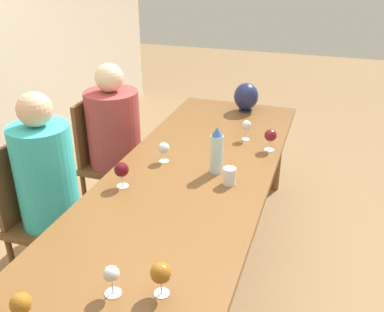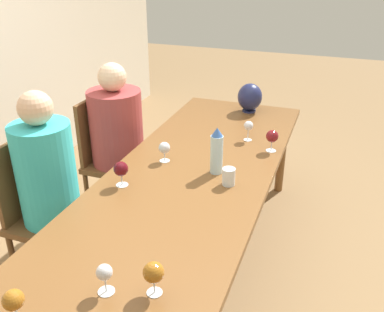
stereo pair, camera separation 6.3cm
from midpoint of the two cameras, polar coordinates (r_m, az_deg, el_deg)
name	(u,v)px [view 1 (the left image)]	position (r m, az deg, el deg)	size (l,w,h in m)	color
ground_plane	(185,281)	(2.89, -1.56, -16.30)	(14.00, 14.00, 0.00)	olive
dining_table	(184,191)	(2.49, -1.75, -4.67)	(2.95, 0.94, 0.74)	brown
water_bottle	(217,151)	(2.50, 2.59, 0.69)	(0.07, 0.07, 0.29)	#ADCCD6
water_tumbler	(229,176)	(2.42, 4.26, -2.70)	(0.07, 0.07, 0.10)	silver
vase	(246,97)	(3.53, 6.71, 7.85)	(0.20, 0.20, 0.23)	#1E234C
wine_glass_1	(246,126)	(2.98, 6.67, 4.04)	(0.07, 0.07, 0.14)	silver
wine_glass_2	(271,136)	(2.84, 9.81, 2.67)	(0.08, 0.08, 0.15)	silver
wine_glass_3	(164,149)	(2.66, -4.47, 1.00)	(0.07, 0.07, 0.13)	silver
wine_glass_4	(161,274)	(1.68, -5.27, -15.35)	(0.08, 0.08, 0.14)	silver
wine_glass_5	(111,275)	(1.71, -11.79, -15.26)	(0.07, 0.07, 0.13)	silver
wine_glass_6	(21,304)	(1.67, -22.90, -17.76)	(0.08, 0.08, 0.15)	silver
wine_glass_7	(122,170)	(2.40, -10.13, -1.88)	(0.08, 0.08, 0.15)	silver
chair_near	(42,212)	(2.75, -20.00, -7.07)	(0.44, 0.44, 0.96)	brown
chair_far	(107,156)	(3.33, -11.74, -0.02)	(0.44, 0.44, 0.96)	brown
person_near	(50,191)	(2.62, -19.04, -4.38)	(0.34, 0.34, 1.27)	#2D2D38
person_far	(117,141)	(3.23, -10.57, 1.97)	(0.39, 0.39, 1.24)	#2D2D38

